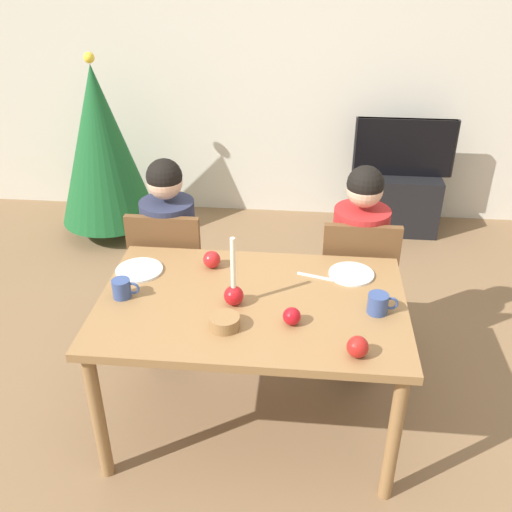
{
  "coord_description": "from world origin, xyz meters",
  "views": [
    {
      "loc": [
        0.23,
        -2.16,
        2.23
      ],
      "look_at": [
        0.0,
        0.2,
        0.87
      ],
      "focal_mm": 40.59,
      "sensor_mm": 36.0,
      "label": 1
    }
  ],
  "objects_px": {
    "person_left_child": "(171,259)",
    "person_right_child": "(357,268)",
    "chair_right": "(356,280)",
    "mug_left": "(122,288)",
    "mug_right": "(379,304)",
    "plate_right": "(351,274)",
    "plate_left": "(139,270)",
    "tv": "(404,147)",
    "chair_left": "(171,270)",
    "apple_by_left_plate": "(292,316)",
    "tv_stand": "(397,202)",
    "christmas_tree": "(101,145)",
    "dining_table": "(252,316)",
    "apple_near_candle": "(212,259)",
    "bowl_walnuts": "(225,322)",
    "candle_centerpiece": "(234,291)",
    "apple_by_right_mug": "(358,347)"
  },
  "relations": [
    {
      "from": "plate_left",
      "to": "mug_right",
      "type": "xyz_separation_m",
      "value": [
        1.14,
        -0.24,
        0.04
      ]
    },
    {
      "from": "plate_left",
      "to": "candle_centerpiece",
      "type": "bearing_deg",
      "value": -25.28
    },
    {
      "from": "chair_left",
      "to": "person_left_child",
      "type": "xyz_separation_m",
      "value": [
        0.0,
        0.03,
        0.06
      ]
    },
    {
      "from": "dining_table",
      "to": "person_left_child",
      "type": "xyz_separation_m",
      "value": [
        -0.53,
        0.64,
        -0.1
      ]
    },
    {
      "from": "candle_centerpiece",
      "to": "bowl_walnuts",
      "type": "xyz_separation_m",
      "value": [
        -0.02,
        -0.18,
        -0.04
      ]
    },
    {
      "from": "mug_right",
      "to": "bowl_walnuts",
      "type": "relative_size",
      "value": 1.04
    },
    {
      "from": "tv_stand",
      "to": "dining_table",
      "type": "bearing_deg",
      "value": -112.91
    },
    {
      "from": "plate_left",
      "to": "tv_stand",
      "type": "bearing_deg",
      "value": 53.51
    },
    {
      "from": "dining_table",
      "to": "candle_centerpiece",
      "type": "height_order",
      "value": "candle_centerpiece"
    },
    {
      "from": "plate_left",
      "to": "apple_near_candle",
      "type": "xyz_separation_m",
      "value": [
        0.35,
        0.07,
        0.04
      ]
    },
    {
      "from": "bowl_walnuts",
      "to": "apple_near_candle",
      "type": "bearing_deg",
      "value": 105.46
    },
    {
      "from": "mug_left",
      "to": "apple_by_right_mug",
      "type": "height_order",
      "value": "same"
    },
    {
      "from": "dining_table",
      "to": "chair_left",
      "type": "xyz_separation_m",
      "value": [
        -0.53,
        0.61,
        -0.15
      ]
    },
    {
      "from": "person_left_child",
      "to": "apple_near_candle",
      "type": "relative_size",
      "value": 13.49
    },
    {
      "from": "chair_left",
      "to": "person_right_child",
      "type": "relative_size",
      "value": 0.77
    },
    {
      "from": "tv_stand",
      "to": "mug_left",
      "type": "distance_m",
      "value": 2.86
    },
    {
      "from": "dining_table",
      "to": "tv_stand",
      "type": "xyz_separation_m",
      "value": [
        0.97,
        2.3,
        -0.43
      ]
    },
    {
      "from": "person_right_child",
      "to": "plate_right",
      "type": "height_order",
      "value": "person_right_child"
    },
    {
      "from": "person_left_child",
      "to": "christmas_tree",
      "type": "relative_size",
      "value": 0.81
    },
    {
      "from": "tv",
      "to": "chair_right",
      "type": "bearing_deg",
      "value": -104.84
    },
    {
      "from": "person_left_child",
      "to": "apple_by_left_plate",
      "type": "bearing_deg",
      "value": -47.93
    },
    {
      "from": "tv",
      "to": "apple_by_left_plate",
      "type": "height_order",
      "value": "tv"
    },
    {
      "from": "apple_near_candle",
      "to": "apple_by_left_plate",
      "type": "relative_size",
      "value": 1.11
    },
    {
      "from": "plate_left",
      "to": "mug_left",
      "type": "distance_m",
      "value": 0.23
    },
    {
      "from": "apple_by_left_plate",
      "to": "apple_near_candle",
      "type": "bearing_deg",
      "value": 133.75
    },
    {
      "from": "dining_table",
      "to": "bowl_walnuts",
      "type": "xyz_separation_m",
      "value": [
        -0.09,
        -0.21,
        0.11
      ]
    },
    {
      "from": "mug_right",
      "to": "plate_right",
      "type": "bearing_deg",
      "value": 108.41
    },
    {
      "from": "candle_centerpiece",
      "to": "plate_left",
      "type": "distance_m",
      "value": 0.56
    },
    {
      "from": "apple_by_right_mug",
      "to": "mug_left",
      "type": "bearing_deg",
      "value": 163.02
    },
    {
      "from": "tv",
      "to": "plate_left",
      "type": "relative_size",
      "value": 3.42
    },
    {
      "from": "person_left_child",
      "to": "christmas_tree",
      "type": "xyz_separation_m",
      "value": [
        -0.85,
        1.36,
        0.18
      ]
    },
    {
      "from": "tv",
      "to": "christmas_tree",
      "type": "height_order",
      "value": "christmas_tree"
    },
    {
      "from": "plate_left",
      "to": "tv",
      "type": "bearing_deg",
      "value": 53.52
    },
    {
      "from": "mug_right",
      "to": "apple_by_left_plate",
      "type": "height_order",
      "value": "mug_right"
    },
    {
      "from": "candle_centerpiece",
      "to": "apple_by_left_plate",
      "type": "distance_m",
      "value": 0.29
    },
    {
      "from": "apple_by_left_plate",
      "to": "mug_left",
      "type": "bearing_deg",
      "value": 170.34
    },
    {
      "from": "dining_table",
      "to": "chair_left",
      "type": "relative_size",
      "value": 1.56
    },
    {
      "from": "tv_stand",
      "to": "candle_centerpiece",
      "type": "height_order",
      "value": "candle_centerpiece"
    },
    {
      "from": "dining_table",
      "to": "christmas_tree",
      "type": "xyz_separation_m",
      "value": [
        -1.38,
        2.0,
        0.09
      ]
    },
    {
      "from": "mug_left",
      "to": "mug_right",
      "type": "bearing_deg",
      "value": -0.58
    },
    {
      "from": "person_right_child",
      "to": "apple_near_candle",
      "type": "xyz_separation_m",
      "value": [
        -0.75,
        -0.36,
        0.22
      ]
    },
    {
      "from": "christmas_tree",
      "to": "apple_near_candle",
      "type": "distance_m",
      "value": 2.07
    },
    {
      "from": "chair_left",
      "to": "apple_by_left_plate",
      "type": "xyz_separation_m",
      "value": [
        0.72,
        -0.76,
        0.28
      ]
    },
    {
      "from": "person_right_child",
      "to": "apple_near_candle",
      "type": "distance_m",
      "value": 0.86
    },
    {
      "from": "tv",
      "to": "apple_by_left_plate",
      "type": "xyz_separation_m",
      "value": [
        -0.78,
        -2.46,
        0.08
      ]
    },
    {
      "from": "dining_table",
      "to": "tv",
      "type": "distance_m",
      "value": 2.5
    },
    {
      "from": "mug_left",
      "to": "candle_centerpiece",
      "type": "bearing_deg",
      "value": -0.97
    },
    {
      "from": "person_left_child",
      "to": "candle_centerpiece",
      "type": "height_order",
      "value": "person_left_child"
    },
    {
      "from": "chair_right",
      "to": "mug_left",
      "type": "bearing_deg",
      "value": -150.43
    },
    {
      "from": "person_left_child",
      "to": "person_right_child",
      "type": "distance_m",
      "value": 1.06
    }
  ]
}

